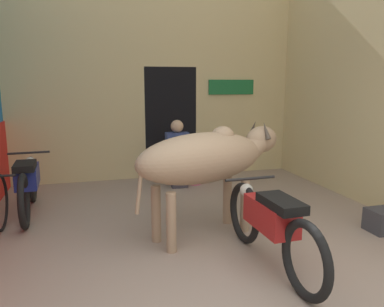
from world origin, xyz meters
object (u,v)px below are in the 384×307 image
at_px(motorcycle_far, 28,182).
at_px(shopkeeper_seated, 178,152).
at_px(plastic_stool, 194,172).
at_px(cow, 208,158).
at_px(motorcycle_near, 270,223).

relative_size(motorcycle_far, shopkeeper_seated, 1.56).
relative_size(shopkeeper_seated, plastic_stool, 2.87).
xyz_separation_m(cow, shopkeeper_seated, (0.16, 2.22, -0.32)).
xyz_separation_m(shopkeeper_seated, plastic_stool, (0.32, 0.03, -0.40)).
relative_size(motorcycle_near, motorcycle_far, 1.04).
bearing_deg(cow, motorcycle_far, 148.12).
xyz_separation_m(motorcycle_near, shopkeeper_seated, (-0.19, 3.14, 0.17)).
bearing_deg(motorcycle_near, shopkeeper_seated, 93.49).
xyz_separation_m(motorcycle_far, plastic_stool, (2.66, 0.90, -0.24)).
height_order(motorcycle_near, plastic_stool, motorcycle_near).
height_order(shopkeeper_seated, plastic_stool, shopkeeper_seated).
distance_m(motorcycle_near, motorcycle_far, 3.40).
distance_m(cow, motorcycle_far, 2.62).
height_order(motorcycle_far, shopkeeper_seated, shopkeeper_seated).
relative_size(motorcycle_near, shopkeeper_seated, 1.63).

